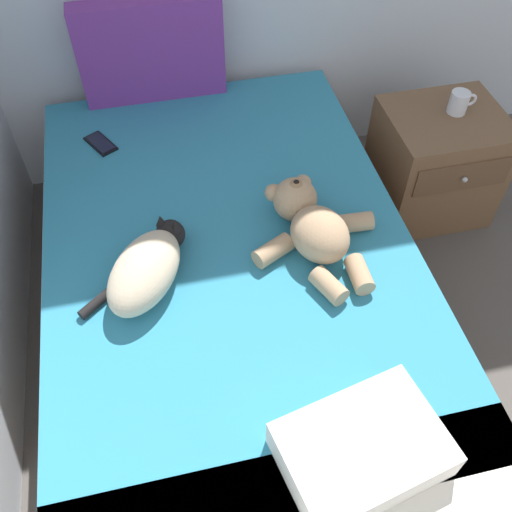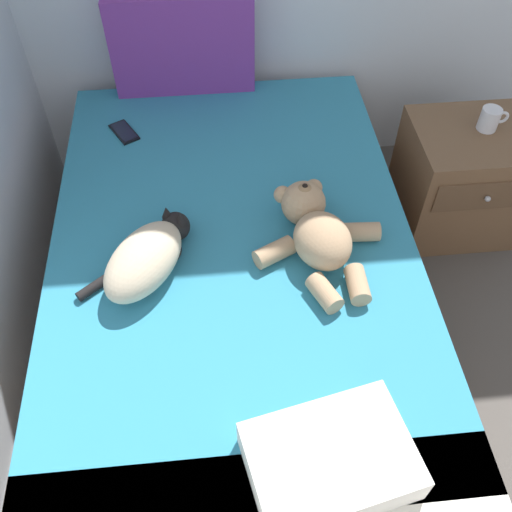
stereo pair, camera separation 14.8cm
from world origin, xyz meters
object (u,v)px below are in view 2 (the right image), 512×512
Objects in this scene: teddy_bear at (317,231)px; mug at (490,119)px; bed at (236,295)px; nightstand at (461,180)px; cat at (147,257)px; cell_phone at (124,132)px; patterned_cushion at (182,45)px; throw_pillow at (330,461)px.

teddy_bear reaches higher than mug.
nightstand is (1.04, 0.53, 0.00)m from bed.
cat is at bearing -155.58° from mug.
cat reaches higher than mug.
nightstand reaches higher than bed.
cell_phone reaches higher than bed.
bed is at bearing -153.06° from nightstand.
nightstand is at bearing 24.23° from cat.
throw_pillow is at bearing -79.25° from patterned_cushion.
patterned_cushion is 1.15× the size of teddy_bear.
mug is (0.81, 0.56, -0.02)m from teddy_bear.
mug is at bearing 29.74° from nightstand.
bed is 0.43m from teddy_bear.
bed is 3.97× the size of teddy_bear.
mug is (1.09, 0.55, 0.31)m from bed.
throw_pillow reaches higher than cell_phone.
mug reaches higher than bed.
bed is 17.15× the size of mug.
teddy_bear is at bearing 83.10° from throw_pillow.
patterned_cushion is 1.75m from throw_pillow.
mug reaches higher than cell_phone.
patterned_cushion reaches higher than nightstand.
nightstand is at bearing 56.38° from throw_pillow.
cell_phone is 0.41× the size of throw_pillow.
mug is (0.04, 0.03, 0.30)m from nightstand.
bed is 0.82m from cell_phone.
teddy_bear is 4.31× the size of mug.
cat is 2.48× the size of cell_phone.
nightstand is (1.32, 0.59, -0.33)m from cat.
bed is at bearing 13.13° from cat.
cell_phone is (-0.12, 0.74, -0.07)m from cat.
throw_pillow reaches higher than nightstand.
throw_pillow is (0.59, -1.43, 0.05)m from cell_phone.
patterned_cushion is at bearing 161.61° from mug.
teddy_bear is at bearing -44.84° from cell_phone.
cat is 1.48m from nightstand.
throw_pillow is at bearing -55.96° from cat.
mug is at bearing 34.65° from teddy_bear.
patterned_cushion reaches higher than cat.
cell_phone is 0.32× the size of nightstand.
cat is at bearing 124.04° from throw_pillow.
throw_pillow is at bearing -96.90° from teddy_bear.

